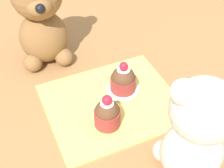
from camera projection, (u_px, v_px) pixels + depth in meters
ground_plane at (112, 103)px, 0.67m from camera, size 4.00×4.00×0.00m
knitted_placemat at (112, 102)px, 0.66m from camera, size 0.27×0.23×0.01m
teddy_bear_cream at (196, 131)px, 0.48m from camera, size 0.13×0.13×0.22m
teddy_bear_tan at (40, 17)px, 0.69m from camera, size 0.13×0.13×0.24m
cupcake_near_cream_bear at (107, 114)px, 0.60m from camera, size 0.05×0.05×0.08m
saucer_plate at (123, 89)px, 0.68m from camera, size 0.07×0.07×0.01m
cupcake_near_tan_bear at (123, 80)px, 0.67m from camera, size 0.06×0.06×0.07m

